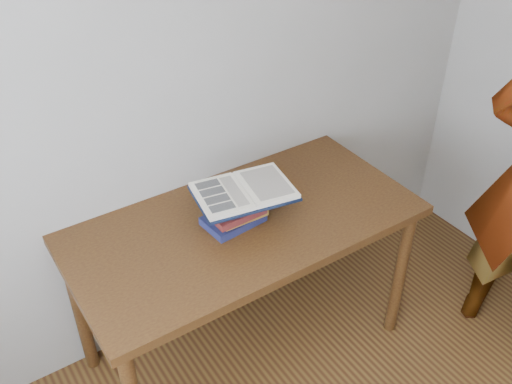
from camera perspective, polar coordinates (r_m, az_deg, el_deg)
desk at (r=2.49m, az=-1.15°, el=-4.58°), size 1.50×0.75×0.80m
book_stack at (r=2.38m, az=-2.04°, el=-1.91°), size 0.27×0.19×0.12m
open_book at (r=2.36m, az=-1.21°, el=0.08°), size 0.44×0.34×0.03m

